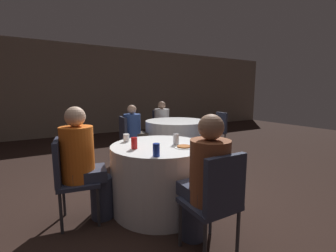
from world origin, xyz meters
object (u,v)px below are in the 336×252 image
at_px(table_far, 176,138).
at_px(chair_far_north, 161,124).
at_px(chair_far_east, 218,128).
at_px(pizza_plate_near, 184,147).
at_px(chair_far_south, 207,140).
at_px(soda_can_red, 134,143).
at_px(person_white_shirt, 163,123).
at_px(soda_can_blue, 156,150).
at_px(chair_near_west, 69,173).
at_px(person_floral_shirt, 204,182).
at_px(table_near, 160,176).
at_px(chair_near_south, 217,197).
at_px(person_blue_shirt, 136,133).
at_px(chair_far_west, 128,135).
at_px(soda_can_silver, 176,139).
at_px(person_orange_shirt, 85,165).

distance_m(table_far, chair_far_north, 1.07).
relative_size(chair_far_east, pizza_plate_near, 4.18).
height_order(chair_far_south, soda_can_red, chair_far_south).
relative_size(table_far, person_white_shirt, 1.16).
xyz_separation_m(chair_far_east, soda_can_blue, (-2.63, -2.04, 0.28)).
height_order(chair_near_west, person_floral_shirt, person_floral_shirt).
distance_m(table_near, person_white_shirt, 3.06).
xyz_separation_m(chair_near_south, person_blue_shirt, (0.44, 2.78, 0.02)).
distance_m(chair_far_east, soda_can_red, 3.19).
height_order(chair_far_west, chair_far_east, same).
bearing_deg(table_near, soda_can_blue, -121.73).
bearing_deg(soda_can_silver, pizza_plate_near, -89.87).
distance_m(chair_far_east, person_orange_shirt, 3.52).
bearing_deg(chair_far_north, chair_near_south, 78.16).
distance_m(chair_far_south, person_orange_shirt, 2.17).
bearing_deg(person_orange_shirt, soda_can_red, 80.23).
bearing_deg(table_far, chair_far_south, -91.68).
relative_size(table_far, soda_can_blue, 10.67).
distance_m(person_blue_shirt, soda_can_silver, 1.93).
distance_m(chair_far_west, person_orange_shirt, 2.00).
xyz_separation_m(table_far, chair_near_south, (-1.33, -2.74, 0.16)).
bearing_deg(pizza_plate_near, person_orange_shirt, 158.68).
bearing_deg(person_blue_shirt, person_white_shirt, 131.61).
relative_size(person_orange_shirt, soda_can_red, 9.87).
bearing_deg(pizza_plate_near, chair_far_east, 40.49).
distance_m(table_far, soda_can_blue, 2.72).
bearing_deg(chair_near_south, soda_can_red, 109.04).
relative_size(chair_far_west, soda_can_silver, 7.25).
height_order(table_near, table_far, same).
bearing_deg(person_orange_shirt, table_near, 90.00).
bearing_deg(chair_near_south, soda_can_blue, 113.34).
distance_m(chair_near_west, soda_can_blue, 0.94).
bearing_deg(chair_near_south, chair_far_south, 52.63).
bearing_deg(chair_far_east, soda_can_red, 128.94).
bearing_deg(chair_near_south, chair_far_east, 47.94).
relative_size(table_far, person_orange_shirt, 1.08).
height_order(chair_far_east, person_orange_shirt, person_orange_shirt).
bearing_deg(chair_near_west, table_far, 134.69).
relative_size(soda_can_red, soda_can_silver, 1.00).
bearing_deg(pizza_plate_near, soda_can_blue, -159.67).
distance_m(chair_far_west, soda_can_blue, 2.30).
distance_m(person_orange_shirt, soda_can_blue, 0.79).
bearing_deg(pizza_plate_near, person_white_shirt, 65.71).
distance_m(table_far, person_blue_shirt, 0.91).
bearing_deg(chair_far_south, person_blue_shirt, 129.74).
bearing_deg(person_white_shirt, chair_far_north, -90.00).
relative_size(soda_can_blue, soda_can_silver, 1.00).
xyz_separation_m(person_blue_shirt, pizza_plate_near, (-0.26, -2.06, 0.20)).
bearing_deg(table_far, chair_near_south, -115.90).
xyz_separation_m(chair_near_west, soda_can_silver, (1.12, -0.24, 0.28)).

